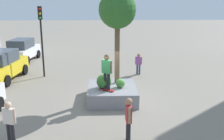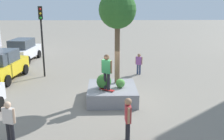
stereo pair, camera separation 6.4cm
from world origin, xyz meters
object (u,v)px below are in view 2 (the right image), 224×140
at_px(traffic_light_corner, 41,30).
at_px(bystander_watching, 9,119).
at_px(skateboard, 107,90).
at_px(pedestrian_crossing, 139,62).
at_px(skateboarder, 107,69).
at_px(plaza_tree, 117,11).
at_px(taxi_cab, 2,65).
at_px(planter_ledge, 112,93).
at_px(passerby_with_bag, 128,117).
at_px(police_car, 23,50).

height_order(traffic_light_corner, bystander_watching, traffic_light_corner).
bearing_deg(skateboard, bystander_watching, 134.05).
bearing_deg(pedestrian_crossing, skateboarder, 156.88).
bearing_deg(skateboarder, pedestrian_crossing, -23.12).
height_order(plaza_tree, skateboard, plaza_tree).
relative_size(plaza_tree, bystander_watching, 3.05).
distance_m(plaza_tree, taxi_cab, 8.78).
xyz_separation_m(planter_ledge, bystander_watching, (-4.14, 3.88, 0.56)).
relative_size(passerby_with_bag, pedestrian_crossing, 1.13).
bearing_deg(taxi_cab, passerby_with_bag, -136.52).
relative_size(planter_ledge, bystander_watching, 1.75).
relative_size(skateboard, pedestrian_crossing, 0.52).
xyz_separation_m(taxi_cab, bystander_watching, (-7.89, -3.23, -0.08)).
bearing_deg(skateboard, traffic_light_corner, 39.88).
distance_m(plaza_tree, bystander_watching, 7.35).
bearing_deg(traffic_light_corner, passerby_with_bag, -150.03).
relative_size(planter_ledge, skateboarder, 1.57).
bearing_deg(bystander_watching, planter_ledge, -43.17).
bearing_deg(plaza_tree, police_car, 41.74).
bearing_deg(taxi_cab, pedestrian_crossing, -83.36).
bearing_deg(planter_ledge, plaza_tree, -24.22).
bearing_deg(bystander_watching, pedestrian_crossing, -33.55).
bearing_deg(traffic_light_corner, plaza_tree, -128.01).
distance_m(skateboarder, taxi_cab, 8.17).
bearing_deg(bystander_watching, traffic_light_corner, 4.53).
bearing_deg(planter_ledge, bystander_watching, 136.83).
bearing_deg(planter_ledge, pedestrian_crossing, -23.12).
bearing_deg(skateboarder, skateboard, -153.43).
bearing_deg(skateboard, passerby_with_bag, -168.40).
height_order(pedestrian_crossing, bystander_watching, bystander_watching).
bearing_deg(passerby_with_bag, plaza_tree, 1.78).
xyz_separation_m(police_car, bystander_watching, (-13.53, -3.60, -0.06)).
xyz_separation_m(plaza_tree, skateboard, (-1.33, 0.58, -3.79)).
xyz_separation_m(skateboarder, passerby_with_bag, (-3.57, -0.73, -0.84)).
bearing_deg(bystander_watching, taxi_cab, 22.26).
relative_size(planter_ledge, skateboard, 3.57).
bearing_deg(skateboarder, planter_ledge, -23.11).
height_order(planter_ledge, traffic_light_corner, traffic_light_corner).
bearing_deg(plaza_tree, pedestrian_crossing, -22.94).
bearing_deg(passerby_with_bag, planter_ledge, 6.14).
xyz_separation_m(taxi_cab, passerby_with_bag, (-7.98, -7.57, -0.02)).
bearing_deg(police_car, pedestrian_crossing, -115.63).
relative_size(skateboard, skateboarder, 0.44).
height_order(police_car, passerby_with_bag, police_car).
height_order(skateboarder, police_car, skateboarder).
distance_m(skateboarder, police_car, 12.39).
relative_size(traffic_light_corner, passerby_with_bag, 2.78).
height_order(skateboard, skateboarder, skateboarder).
distance_m(police_car, pedestrian_crossing, 10.58).
height_order(planter_ledge, skateboarder, skateboarder).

